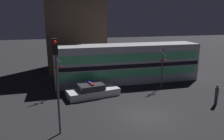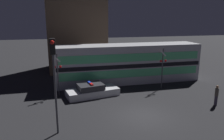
# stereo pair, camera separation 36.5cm
# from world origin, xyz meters

# --- Properties ---
(ground_plane) EXTENTS (120.00, 120.00, 0.00)m
(ground_plane) POSITION_xyz_m (0.00, 0.00, 0.00)
(ground_plane) COLOR black
(train) EXTENTS (15.63, 3.06, 4.10)m
(train) POSITION_xyz_m (1.56, 8.65, 2.05)
(train) COLOR silver
(train) RESTS_ON ground_plane
(police_car) EXTENTS (4.93, 2.74, 1.25)m
(police_car) POSITION_xyz_m (-2.97, 5.05, 0.46)
(police_car) COLOR silver
(police_car) RESTS_ON ground_plane
(pedestrian) EXTENTS (0.28, 0.28, 1.69)m
(pedestrian) POSITION_xyz_m (6.43, 0.52, 0.87)
(pedestrian) COLOR #3F384C
(pedestrian) RESTS_ON ground_plane
(crossing_signal_near) EXTENTS (0.71, 0.28, 4.01)m
(crossing_signal_near) POSITION_xyz_m (4.12, 5.56, 2.32)
(crossing_signal_near) COLOR #4C4C51
(crossing_signal_near) RESTS_ON ground_plane
(crossing_signal_far) EXTENTS (0.71, 0.28, 3.83)m
(crossing_signal_far) POSITION_xyz_m (-5.90, 5.85, 2.22)
(crossing_signal_far) COLOR #4C4C51
(crossing_signal_far) RESTS_ON ground_plane
(traffic_light_corner) EXTENTS (0.30, 0.46, 5.82)m
(traffic_light_corner) POSITION_xyz_m (-5.99, -0.99, 4.06)
(traffic_light_corner) COLOR #4C4C51
(traffic_light_corner) RESTS_ON ground_plane
(building_left) EXTENTS (7.32, 6.01, 10.81)m
(building_left) POSITION_xyz_m (-3.35, 16.05, 5.41)
(building_left) COLOR brown
(building_left) RESTS_ON ground_plane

